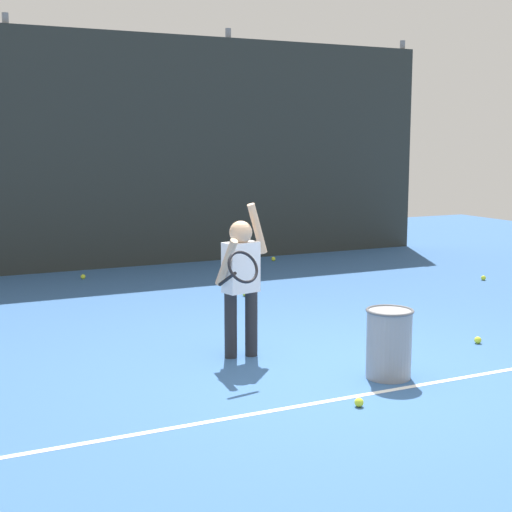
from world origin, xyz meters
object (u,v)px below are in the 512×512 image
(ball_hopper, at_px, (389,343))
(tennis_ball_0, at_px, (83,277))
(tennis_ball_1, at_px, (245,294))
(tennis_ball_6, at_px, (359,402))
(tennis_ball_4, at_px, (273,259))
(tennis_ball_5, at_px, (483,278))
(tennis_player, at_px, (241,276))
(tennis_ball_3, at_px, (478,340))

(ball_hopper, xyz_separation_m, tennis_ball_0, (-1.22, 5.41, -0.26))
(tennis_ball_1, relative_size, tennis_ball_6, 1.00)
(tennis_ball_4, bearing_deg, tennis_ball_5, -56.20)
(tennis_ball_4, bearing_deg, ball_hopper, -108.17)
(tennis_player, relative_size, tennis_ball_4, 20.46)
(tennis_player, height_order, tennis_ball_3, tennis_player)
(tennis_ball_0, xyz_separation_m, tennis_ball_6, (0.63, -5.88, 0.00))
(tennis_ball_0, xyz_separation_m, tennis_ball_5, (4.90, -2.47, 0.00))
(tennis_player, bearing_deg, tennis_ball_6, -92.46)
(tennis_player, distance_m, tennis_ball_4, 5.40)
(tennis_ball_1, distance_m, tennis_ball_3, 3.10)
(tennis_ball_1, height_order, tennis_ball_5, same)
(tennis_ball_4, relative_size, tennis_ball_5, 1.00)
(ball_hopper, relative_size, tennis_ball_5, 8.52)
(tennis_ball_1, xyz_separation_m, tennis_ball_6, (-0.89, -3.86, 0.00))
(tennis_ball_1, bearing_deg, tennis_ball_6, -103.05)
(tennis_ball_5, bearing_deg, tennis_ball_0, 153.24)
(tennis_ball_4, bearing_deg, tennis_ball_0, -175.23)
(ball_hopper, relative_size, tennis_ball_4, 8.52)
(ball_hopper, xyz_separation_m, tennis_ball_4, (1.86, 5.67, -0.26))
(tennis_ball_3, distance_m, tennis_ball_4, 5.22)
(tennis_ball_5, bearing_deg, ball_hopper, -141.44)
(tennis_player, bearing_deg, tennis_ball_0, 83.63)
(tennis_ball_0, xyz_separation_m, tennis_ball_1, (1.52, -2.02, 0.00))
(tennis_player, relative_size, tennis_ball_0, 20.46)
(ball_hopper, height_order, tennis_ball_1, ball_hopper)
(tennis_player, xyz_separation_m, tennis_ball_1, (1.13, 2.36, -0.69))
(tennis_player, height_order, tennis_ball_4, tennis_player)
(tennis_player, relative_size, tennis_ball_3, 20.46)
(tennis_ball_0, relative_size, tennis_ball_3, 1.00)
(tennis_player, distance_m, tennis_ball_6, 1.67)
(ball_hopper, distance_m, tennis_ball_6, 0.79)
(tennis_ball_4, bearing_deg, tennis_ball_3, -95.47)
(ball_hopper, xyz_separation_m, tennis_ball_5, (3.69, 2.94, -0.26))
(tennis_ball_1, distance_m, tennis_ball_5, 3.41)
(tennis_player, distance_m, tennis_ball_0, 4.45)
(tennis_player, xyz_separation_m, tennis_ball_5, (4.51, 1.90, -0.69))
(ball_hopper, bearing_deg, tennis_ball_6, -141.50)
(tennis_ball_1, height_order, tennis_ball_3, same)
(tennis_player, relative_size, tennis_ball_1, 20.46)
(tennis_ball_1, bearing_deg, tennis_ball_3, -70.08)
(tennis_player, height_order, tennis_ball_5, tennis_player)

